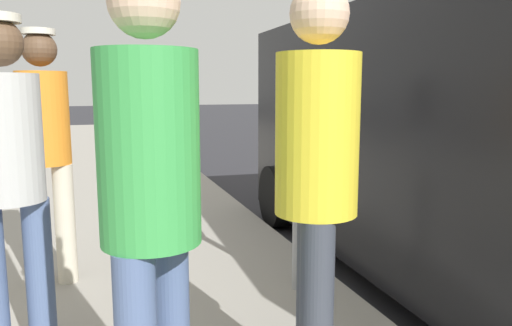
{
  "coord_description": "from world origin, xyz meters",
  "views": [
    {
      "loc": [
        2.65,
        3.56,
        1.54
      ],
      "look_at": [
        1.65,
        0.52,
        1.05
      ],
      "focal_mm": 34.87,
      "sensor_mm": 36.0,
      "label": 1
    }
  ],
  "objects_px": {
    "pedestrian_in_green": "(150,192)",
    "pedestrian_in_gray": "(8,169)",
    "pedestrian_in_yellow": "(316,171)",
    "parking_meter_near": "(299,142)",
    "pedestrian_in_orange": "(45,140)",
    "parked_van": "(489,139)"
  },
  "relations": [
    {
      "from": "pedestrian_in_yellow",
      "to": "parked_van",
      "type": "height_order",
      "value": "parked_van"
    },
    {
      "from": "pedestrian_in_yellow",
      "to": "parked_van",
      "type": "distance_m",
      "value": 2.24
    },
    {
      "from": "pedestrian_in_green",
      "to": "parked_van",
      "type": "bearing_deg",
      "value": -153.81
    },
    {
      "from": "parking_meter_near",
      "to": "parked_van",
      "type": "distance_m",
      "value": 1.5
    },
    {
      "from": "parking_meter_near",
      "to": "pedestrian_in_orange",
      "type": "relative_size",
      "value": 0.85
    },
    {
      "from": "pedestrian_in_green",
      "to": "pedestrian_in_gray",
      "type": "bearing_deg",
      "value": -59.52
    },
    {
      "from": "parking_meter_near",
      "to": "pedestrian_in_yellow",
      "type": "relative_size",
      "value": 0.84
    },
    {
      "from": "pedestrian_in_orange",
      "to": "pedestrian_in_green",
      "type": "bearing_deg",
      "value": 103.65
    },
    {
      "from": "pedestrian_in_green",
      "to": "pedestrian_in_orange",
      "type": "distance_m",
      "value": 2.11
    },
    {
      "from": "pedestrian_in_yellow",
      "to": "parked_van",
      "type": "bearing_deg",
      "value": -149.69
    },
    {
      "from": "pedestrian_in_green",
      "to": "pedestrian_in_yellow",
      "type": "distance_m",
      "value": 0.71
    },
    {
      "from": "pedestrian_in_green",
      "to": "parked_van",
      "type": "relative_size",
      "value": 0.34
    },
    {
      "from": "pedestrian_in_gray",
      "to": "pedestrian_in_yellow",
      "type": "bearing_deg",
      "value": 146.92
    },
    {
      "from": "pedestrian_in_yellow",
      "to": "pedestrian_in_orange",
      "type": "distance_m",
      "value": 2.23
    },
    {
      "from": "pedestrian_in_orange",
      "to": "pedestrian_in_gray",
      "type": "bearing_deg",
      "value": 85.58
    },
    {
      "from": "parked_van",
      "to": "pedestrian_in_gray",
      "type": "bearing_deg",
      "value": 5.44
    },
    {
      "from": "pedestrian_in_yellow",
      "to": "pedestrian_in_gray",
      "type": "distance_m",
      "value": 1.52
    },
    {
      "from": "pedestrian_in_green",
      "to": "pedestrian_in_gray",
      "type": "xyz_separation_m",
      "value": [
        0.58,
        -0.99,
        -0.04
      ]
    },
    {
      "from": "pedestrian_in_yellow",
      "to": "pedestrian_in_orange",
      "type": "xyz_separation_m",
      "value": [
        1.19,
        -1.89,
        -0.02
      ]
    },
    {
      "from": "pedestrian_in_yellow",
      "to": "pedestrian_in_orange",
      "type": "bearing_deg",
      "value": -57.9
    },
    {
      "from": "pedestrian_in_yellow",
      "to": "pedestrian_in_green",
      "type": "bearing_deg",
      "value": 13.01
    },
    {
      "from": "pedestrian_in_gray",
      "to": "parked_van",
      "type": "height_order",
      "value": "parked_van"
    }
  ]
}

